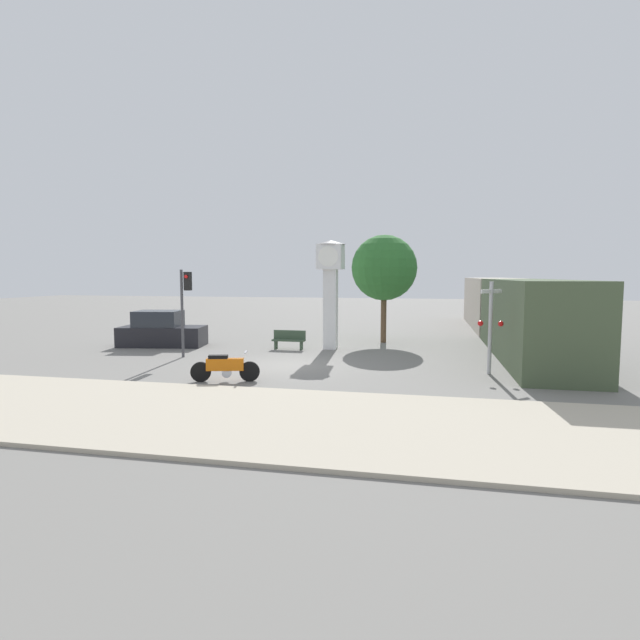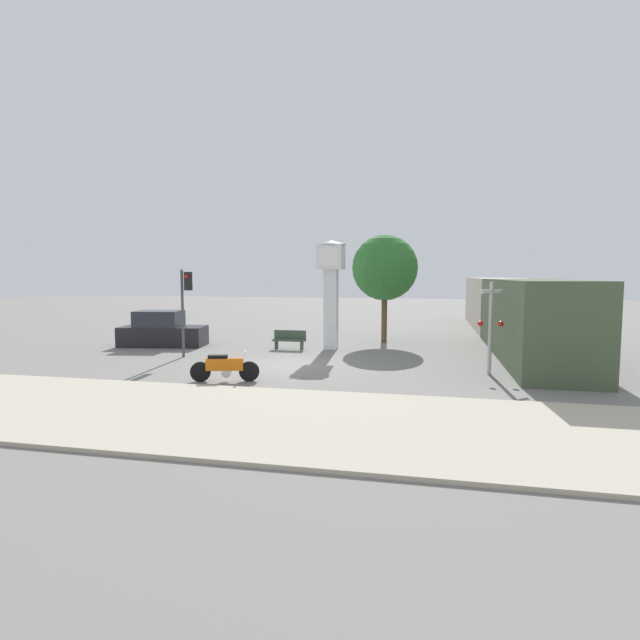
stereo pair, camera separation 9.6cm
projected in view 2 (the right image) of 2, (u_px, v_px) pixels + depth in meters
ground_plane at (287, 365)px, 19.92m from camera, size 120.00×120.00×0.00m
sidewalk_strip at (206, 414)px, 12.70m from camera, size 36.00×6.00×0.10m
motorcycle at (225, 367)px, 16.81m from camera, size 2.27×0.79×1.02m
clock_tower at (331, 277)px, 24.06m from camera, size 1.43×1.43×5.27m
freight_train at (507, 309)px, 28.15m from camera, size 2.80×26.25×3.40m
traffic_light at (185, 297)px, 21.66m from camera, size 0.50×0.35×3.83m
railroad_crossing_signal at (490, 324)px, 17.98m from camera, size 0.90×0.82×3.36m
street_tree at (385, 268)px, 26.35m from camera, size 3.47×3.47×5.72m
bench at (289, 339)px, 24.19m from camera, size 1.60×0.44×0.92m
parked_car at (162, 331)px, 25.34m from camera, size 4.44×2.45×1.80m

